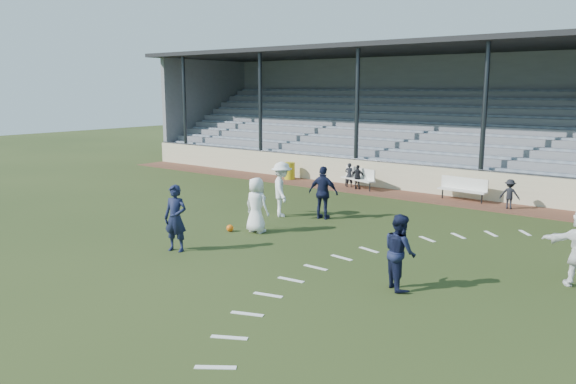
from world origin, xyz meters
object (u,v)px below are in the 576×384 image
object	(u,v)px
player_navy_lead	(176,218)
bench_left	(359,176)
bench_right	(463,187)
trash_bin	(290,171)
player_white_lead	(256,205)
football	(230,228)

from	to	relation	value
player_navy_lead	bench_left	bearing A→B (deg)	77.75
bench_right	bench_left	bearing A→B (deg)	-173.92
bench_left	trash_bin	size ratio (longest dim) A/B	2.36
bench_right	player_navy_lead	size ratio (longest dim) A/B	1.06
trash_bin	player_navy_lead	xyz separation A→B (m)	(5.21, -12.01, 0.50)
bench_left	trash_bin	world-z (taller)	bench_left
bench_left	trash_bin	bearing A→B (deg)	-162.55
bench_left	bench_right	world-z (taller)	same
bench_left	player_white_lead	size ratio (longest dim) A/B	1.14
player_white_lead	player_navy_lead	size ratio (longest dim) A/B	0.93
player_white_lead	player_navy_lead	world-z (taller)	player_navy_lead
bench_right	player_navy_lead	bearing A→B (deg)	-103.19
bench_right	football	bearing A→B (deg)	-108.97
bench_right	trash_bin	world-z (taller)	bench_right
bench_right	football	xyz separation A→B (m)	(-4.07, -9.53, -0.47)
bench_left	player_navy_lead	distance (m)	11.93
bench_left	bench_right	bearing A→B (deg)	21.21
player_white_lead	trash_bin	bearing A→B (deg)	-57.99
bench_right	player_white_lead	size ratio (longest dim) A/B	1.14
trash_bin	player_white_lead	distance (m)	10.64
player_white_lead	bench_right	bearing A→B (deg)	-110.25
bench_right	football	distance (m)	10.37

